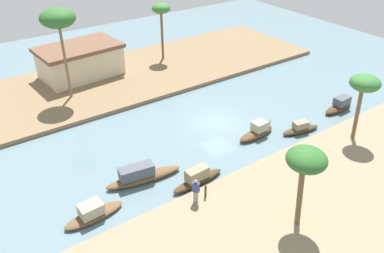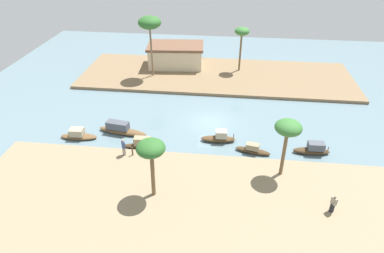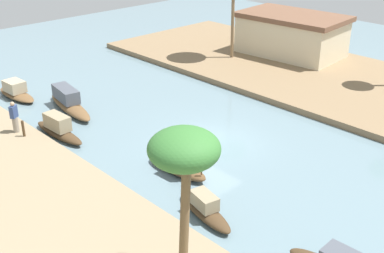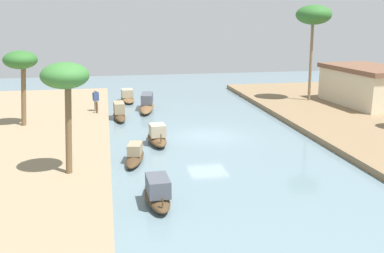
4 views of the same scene
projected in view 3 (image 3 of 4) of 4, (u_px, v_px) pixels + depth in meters
name	position (u px, v px, depth m)	size (l,w,h in m)	color
river_water	(212.00, 142.00, 26.48)	(63.43, 63.43, 0.00)	slate
riverbank_right	(340.00, 83.00, 34.33)	(38.05, 12.55, 0.39)	#846B4C
sampan_upstream_small	(69.00, 102.00, 30.29)	(5.45, 1.90, 1.32)	brown
sampan_midstream	(178.00, 164.00, 23.31)	(3.57, 1.23, 1.28)	brown
sampan_with_tall_canopy	(58.00, 129.00, 26.84)	(4.12, 1.07, 1.28)	#47331E
sampan_near_left_bank	(205.00, 209.00, 20.16)	(3.50, 1.55, 1.02)	#47331E
sampan_foreground	(16.00, 92.00, 32.13)	(3.83, 1.35, 1.13)	brown
person_on_near_bank	(14.00, 118.00, 26.34)	(0.44, 0.50, 1.73)	gray
mooring_post	(23.00, 129.00, 26.02)	(0.14, 0.14, 0.89)	#4C3823
palm_tree_left_far	(184.00, 154.00, 14.74)	(2.22, 2.22, 5.32)	brown
riverside_building	(292.00, 34.00, 39.24)	(8.53, 5.71, 3.20)	beige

